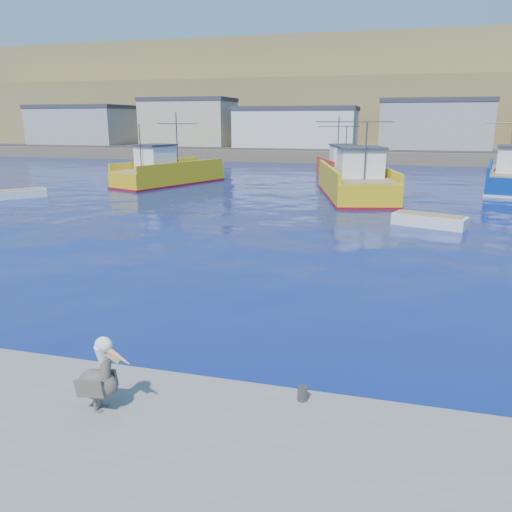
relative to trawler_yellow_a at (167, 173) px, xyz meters
The scene contains 9 objects.
ground 34.16m from the trawler_yellow_a, 63.27° to the right, with size 260.00×260.00×0.00m, color #071155.
dock_bollards 37.47m from the trawler_yellow_a, 64.79° to the right, with size 36.20×0.20×0.30m.
far_shore 80.59m from the trawler_yellow_a, 78.96° to the left, with size 200.00×81.00×24.00m.
trawler_yellow_a is the anchor object (origin of this frame).
trawler_yellow_b 17.49m from the trawler_yellow_a, 10.40° to the right, with size 7.27×13.43×6.70m.
boat_orange 18.37m from the trawler_yellow_a, 37.47° to the left, with size 5.81×9.09×6.11m.
skiff_left 12.88m from the trawler_yellow_a, 125.88° to the right, with size 3.45×3.68×0.81m.
skiff_mid 25.85m from the trawler_yellow_a, 31.41° to the right, with size 4.17×2.65×0.86m.
pelican 38.14m from the trawler_yellow_a, 67.25° to the right, with size 1.22×0.53×1.50m.
Camera 1 is at (4.34, -11.98, 5.78)m, focal length 35.00 mm.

